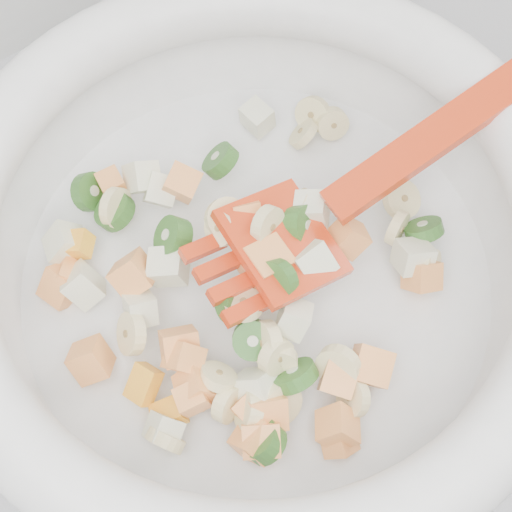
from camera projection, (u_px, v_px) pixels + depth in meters
counter at (314, 396)px, 0.96m from camera, size 2.00×0.60×0.90m
mixing_bowl at (256, 248)px, 0.48m from camera, size 0.47×0.40×0.13m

